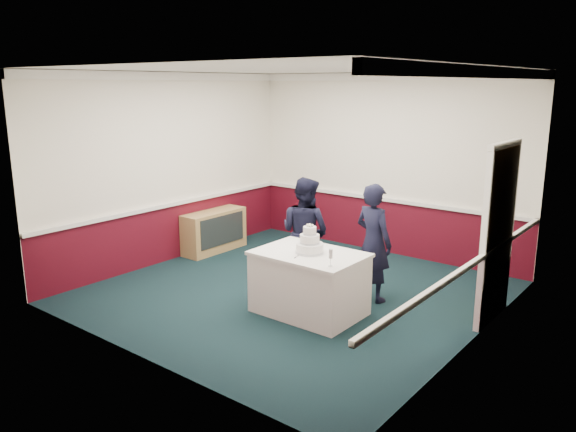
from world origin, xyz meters
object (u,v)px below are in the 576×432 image
Objects in this scene: champagne_flute at (331,255)px; person_woman at (373,242)px; sideboard at (214,231)px; cake_table at (309,282)px; wedding_cake at (310,244)px; person_man at (305,232)px; cake_knife at (298,256)px.

person_woman is at bearing 95.66° from champagne_flute.
cake_table reaches higher than sideboard.
wedding_cake is at bearing 150.75° from champagne_flute.
person_woman is at bearing -4.71° from sideboard.
sideboard is 0.77× the size of person_man.
sideboard is 5.45× the size of cake_knife.
cake_table is 0.78m from champagne_flute.
person_woman reaches higher than wedding_cake.
sideboard is 3.30m from person_woman.
person_man reaches higher than wedding_cake.
sideboard is 3.72m from champagne_flute.
cake_knife reaches higher than sideboard.
sideboard is at bearing 156.78° from champagne_flute.
cake_table is 1.08m from person_man.
cake_table is 0.44m from cake_knife.
cake_table is at bearing 150.75° from champagne_flute.
wedding_cake is 0.23m from cake_knife.
champagne_flute is at bearing -29.25° from wedding_cake.
cake_knife is at bearing 171.42° from champagne_flute.
sideboard is at bearing 157.89° from wedding_cake.
cake_table is (2.87, -1.17, 0.05)m from sideboard.
wedding_cake is at bearing 79.44° from person_woman.
person_woman is (0.41, 1.10, -0.01)m from cake_knife.
person_woman is at bearing 66.90° from cake_table.
sideboard is at bearing 139.55° from cake_knife.
person_man is at bearing 129.80° from cake_table.
cake_knife is at bearing -98.53° from wedding_cake.
person_woman reaches higher than person_man.
cake_table is at bearing -22.11° from sideboard.
cake_knife is at bearing 123.26° from person_man.
wedding_cake is 0.23× the size of person_woman.
wedding_cake is (0.00, 0.00, 0.50)m from cake_table.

